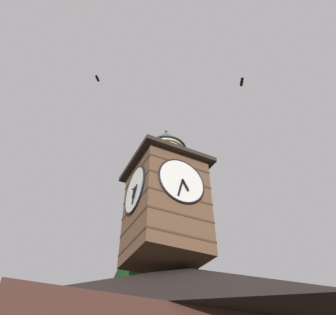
{
  "coord_description": "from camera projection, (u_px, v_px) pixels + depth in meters",
  "views": [
    {
      "loc": [
        8.03,
        12.3,
        2.31
      ],
      "look_at": [
        1.81,
        -0.09,
        13.93
      ],
      "focal_mm": 33.25,
      "sensor_mm": 36.0,
      "label": 1
    }
  ],
  "objects": [
    {
      "name": "clock_tower",
      "position": [
        165.0,
        197.0,
        16.33
      ],
      "size": [
        4.12,
        4.12,
        8.47
      ],
      "color": "brown",
      "rests_on": "building_main"
    },
    {
      "name": "flying_bird_high",
      "position": [
        97.0,
        78.0,
        23.22
      ],
      "size": [
        0.48,
        0.55,
        0.14
      ],
      "color": "black"
    },
    {
      "name": "flying_bird_low",
      "position": [
        242.0,
        82.0,
        21.22
      ],
      "size": [
        0.51,
        0.7,
        0.15
      ],
      "color": "black"
    }
  ]
}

